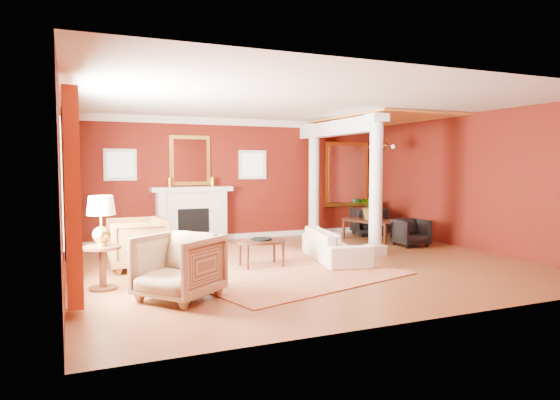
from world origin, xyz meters
name	(u,v)px	position (x,y,z in m)	size (l,w,h in m)	color
ground	(305,264)	(0.00, 0.00, 0.00)	(8.00, 8.00, 0.00)	brown
room_shell	(306,152)	(0.00, 0.00, 2.02)	(8.04, 7.04, 2.92)	#560E0C
fireplace	(192,215)	(-1.30, 3.32, 0.65)	(1.85, 0.42, 1.29)	white
overmantel_mirror	(190,160)	(-1.30, 3.45, 1.90)	(0.95, 0.07, 1.15)	gold
flank_window_left	(120,165)	(-2.85, 3.46, 1.80)	(0.70, 0.07, 0.70)	white
flank_window_right	(253,165)	(0.25, 3.46, 1.80)	(0.70, 0.07, 0.70)	white
left_window	(71,192)	(-3.89, -0.60, 1.42)	(0.21, 2.55, 2.60)	white
column_front	(376,183)	(1.70, 0.30, 1.43)	(0.36, 0.36, 2.80)	white
column_back	(314,180)	(1.70, 3.00, 1.43)	(0.36, 0.36, 2.80)	white
header_beam	(336,128)	(1.70, 1.90, 2.62)	(0.30, 3.20, 0.32)	white
amber_ceiling	(383,119)	(2.85, 1.75, 2.87)	(2.30, 3.40, 0.04)	#D98E3F
dining_mirror	(347,174)	(2.90, 3.45, 1.55)	(1.30, 0.07, 1.70)	gold
chandelier	(383,146)	(2.90, 1.80, 2.25)	(0.60, 0.62, 0.75)	#B18C37
crown_trim	(243,122)	(0.00, 3.46, 2.82)	(8.00, 0.08, 0.16)	white
base_trim	(243,236)	(0.00, 3.46, 0.06)	(8.00, 0.08, 0.12)	white
rug	(255,265)	(-0.89, 0.21, 0.01)	(3.34, 4.46, 0.02)	maroon
sofa	(335,240)	(0.66, 0.09, 0.39)	(1.98, 0.58, 0.77)	beige
armchair_leopard	(137,241)	(-2.86, 0.75, 0.49)	(0.95, 0.89, 0.98)	black
armchair_stripe	(179,264)	(-2.60, -1.48, 0.48)	(0.94, 0.88, 0.97)	tan
coffee_table	(261,243)	(-0.82, 0.08, 0.43)	(0.94, 0.94, 0.48)	black
coffee_book	(262,233)	(-0.79, 0.13, 0.58)	(0.16, 0.02, 0.22)	black
side_table	(102,228)	(-3.50, -0.53, 0.89)	(0.54, 0.54, 1.35)	black
dining_table	(374,224)	(2.72, 1.86, 0.40)	(1.44, 0.51, 0.80)	black
dining_chair_near	(411,231)	(3.02, 0.87, 0.33)	(0.65, 0.61, 0.67)	black
dining_chair_far	(368,219)	(3.13, 2.72, 0.40)	(0.79, 0.74, 0.81)	black
green_urn	(375,220)	(3.50, 3.00, 0.34)	(0.36, 0.36, 0.87)	#15421D
potted_plant	(372,196)	(2.66, 1.89, 1.05)	(0.58, 0.64, 0.50)	#26591E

